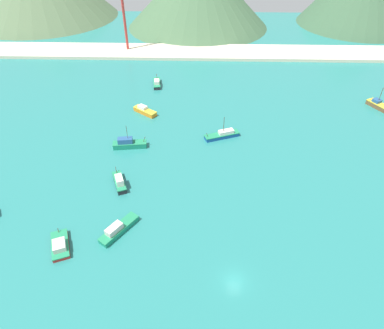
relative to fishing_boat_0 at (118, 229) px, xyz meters
name	(u,v)px	position (x,y,z in m)	size (l,w,h in m)	color
ground	(226,171)	(22.24, 19.82, -1.13)	(260.00, 280.00, 0.50)	teal
fishing_boat_0	(118,229)	(0.00, 0.00, 0.00)	(7.06, 8.73, 2.43)	#198466
fishing_boat_3	(60,245)	(-10.20, -4.06, -0.13)	(5.43, 7.55, 2.06)	red
fishing_boat_4	(223,135)	(22.05, 33.98, -0.09)	(9.97, 5.65, 6.37)	#14478C
fishing_boat_5	(129,144)	(-2.87, 28.65, 0.20)	(9.01, 3.49, 6.65)	#198466
fishing_boat_6	(145,111)	(-1.13, 46.29, -0.02)	(7.73, 6.60, 2.27)	orange
fishing_boat_7	(119,182)	(-2.37, 13.61, 0.21)	(4.59, 7.34, 2.97)	#232328
fishing_boat_9	(157,83)	(0.51, 65.43, -0.03)	(3.29, 8.19, 2.48)	#232328
fishing_boat_10	(378,105)	(71.32, 52.05, 0.02)	(5.91, 7.53, 6.54)	brown
beach_strip	(217,52)	(22.24, 96.00, -0.28)	(247.00, 16.44, 1.20)	beige
radio_tower	(124,14)	(-15.23, 97.05, 14.24)	(2.97, 2.37, 29.66)	#B7332D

